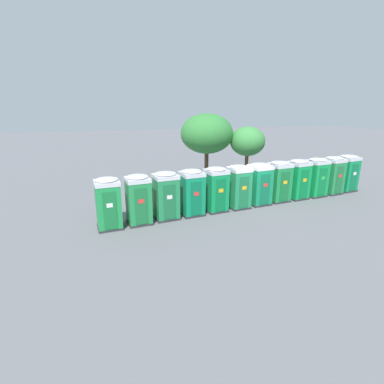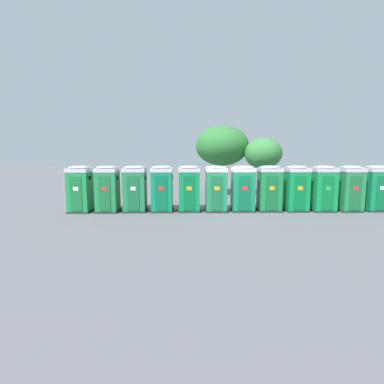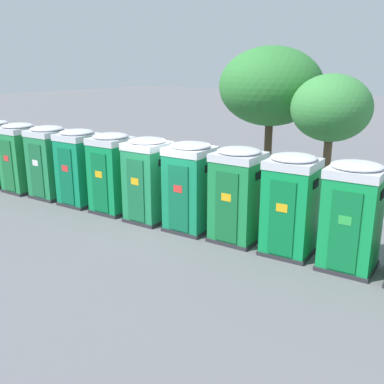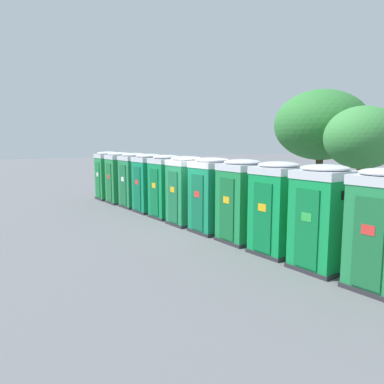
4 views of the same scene
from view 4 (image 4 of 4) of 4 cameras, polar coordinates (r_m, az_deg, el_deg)
ground_plane at (r=13.57m, az=1.73°, el=-5.36°), size 120.00×120.00×0.00m
portapotty_0 at (r=20.38m, az=-12.63°, el=2.51°), size 1.25×1.27×2.54m
portapotty_1 at (r=19.02m, az=-10.94°, el=2.19°), size 1.28×1.29×2.54m
portapotty_2 at (r=17.70m, az=-8.78°, el=1.84°), size 1.34×1.31×2.54m
portapotty_3 at (r=16.37m, az=-6.56°, el=1.41°), size 1.30×1.31×2.54m
portapotty_4 at (r=15.08m, az=-3.87°, el=0.90°), size 1.29×1.32×2.54m
portapotty_5 at (r=13.80m, az=-0.89°, el=0.28°), size 1.27×1.30×2.54m
portapotty_6 at (r=12.62m, az=2.96°, el=-0.43°), size 1.34×1.31×2.54m
portapotty_7 at (r=11.50m, az=7.57°, el=-1.29°), size 1.33×1.29×2.54m
portapotty_8 at (r=10.43m, az=12.89°, el=-2.35°), size 1.34×1.34×2.54m
portapotty_9 at (r=9.45m, az=19.26°, el=-3.63°), size 1.35×1.32×2.54m
portapotty_10 at (r=8.66m, az=27.16°, el=-5.07°), size 1.32×1.33×2.54m
street_tree_0 at (r=14.59m, az=24.54°, el=7.45°), size 2.64×2.64×4.31m
street_tree_1 at (r=17.30m, az=19.06°, el=9.57°), size 3.98×3.98×5.27m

